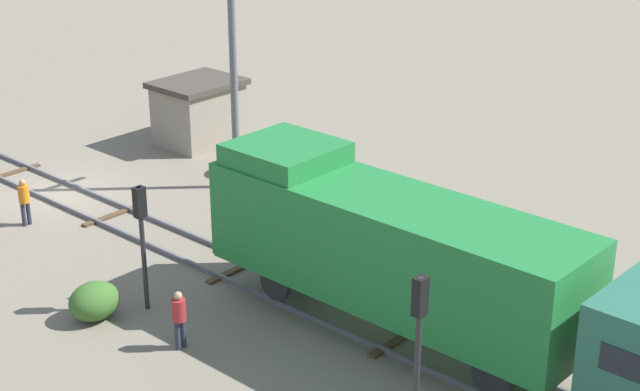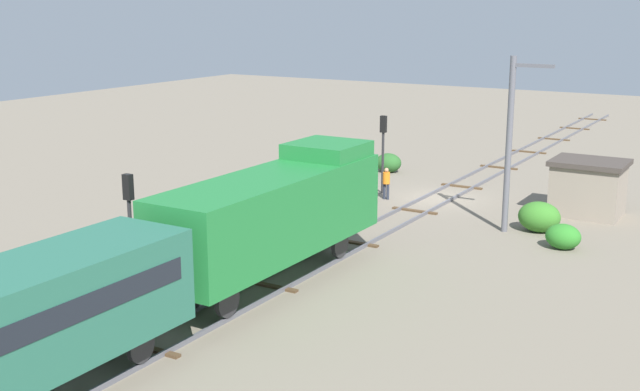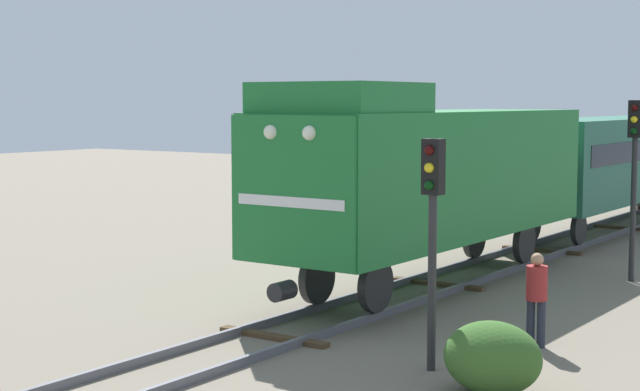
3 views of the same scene
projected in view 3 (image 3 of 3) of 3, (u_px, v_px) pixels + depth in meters
name	position (u px, v px, depth m)	size (l,w,h in m)	color
locomotive	(428.00, 171.00, 22.66)	(2.90, 11.60, 4.60)	#1E7233
passenger_car_leading	(616.00, 155.00, 33.56)	(2.84, 14.00, 3.66)	#26604C
traffic_signal_mid	(432.00, 209.00, 15.77)	(0.32, 0.34, 3.79)	#262628
traffic_signal_far	(635.00, 156.00, 23.62)	(0.32, 0.34, 4.41)	#262628
worker_by_signal	(537.00, 292.00, 17.47)	(0.38, 0.38, 1.70)	#262B38
bush_near	(492.00, 358.00, 14.70)	(1.52, 1.24, 1.11)	#376126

